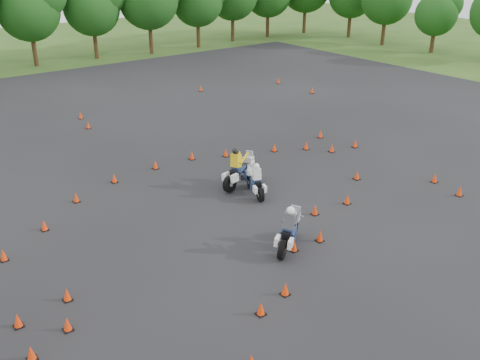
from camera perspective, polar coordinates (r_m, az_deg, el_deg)
name	(u,v)px	position (r m, az deg, el deg)	size (l,w,h in m)	color
ground	(300,239)	(21.95, 6.40, -6.22)	(140.00, 140.00, 0.00)	#2D5119
asphalt_pad	(215,189)	(26.07, -2.68, -0.99)	(62.00, 62.00, 0.00)	black
treeline	(37,24)	(51.59, -20.81, 15.25)	(87.17, 32.14, 10.23)	#164212
traffic_cones	(221,197)	(24.78, -2.08, -1.79)	(36.39, 32.71, 0.45)	red
rider_grey	(288,226)	(20.83, 5.15, -4.91)	(2.47, 0.76, 1.90)	#414349
rider_yellow	(242,167)	(26.01, 0.24, 1.39)	(2.61, 0.80, 2.02)	gold
rider_white	(255,178)	(25.18, 1.65, 0.17)	(2.16, 0.66, 1.67)	silver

